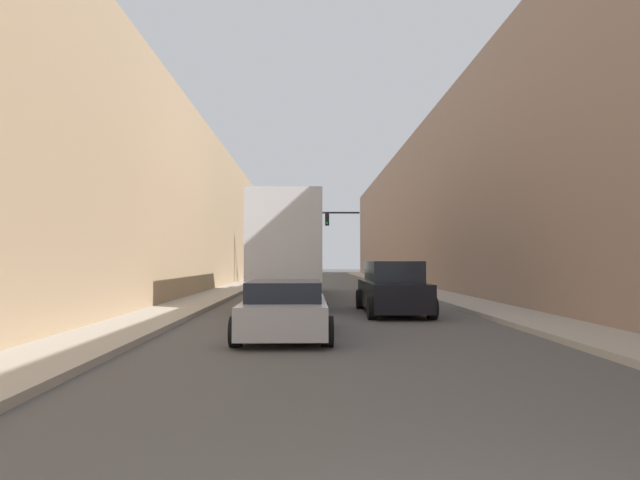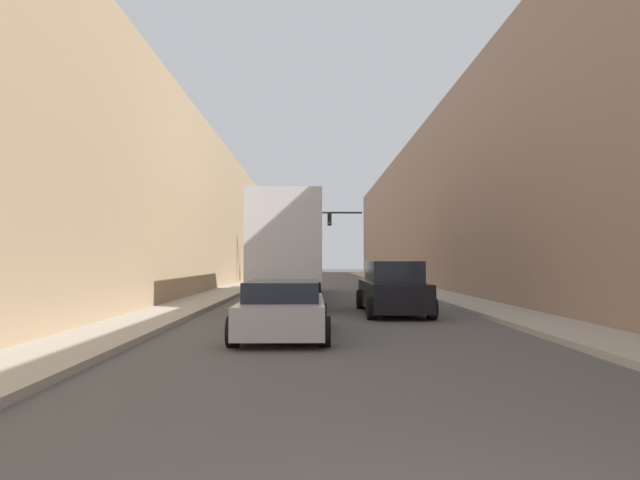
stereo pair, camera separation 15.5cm
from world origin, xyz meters
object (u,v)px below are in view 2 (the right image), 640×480
(suv_car, at_px, (392,289))
(semi_truck, at_px, (292,248))
(traffic_signal_gantry, at_px, (290,231))
(sedan_car, at_px, (283,309))

(suv_car, bearing_deg, semi_truck, 120.81)
(traffic_signal_gantry, bearing_deg, suv_car, -77.47)
(sedan_car, height_order, traffic_signal_gantry, traffic_signal_gantry)
(semi_truck, relative_size, suv_car, 2.93)
(semi_truck, xyz_separation_m, traffic_signal_gantry, (-0.74, 13.69, 1.60))
(semi_truck, xyz_separation_m, sedan_car, (0.27, -11.04, -1.73))
(sedan_car, bearing_deg, suv_car, 55.16)
(sedan_car, xyz_separation_m, suv_car, (3.40, 4.88, 0.19))
(semi_truck, bearing_deg, sedan_car, -88.60)
(traffic_signal_gantry, bearing_deg, semi_truck, -86.90)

